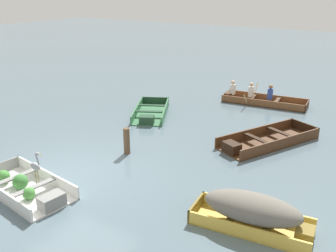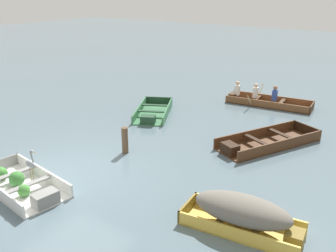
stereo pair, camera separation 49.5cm
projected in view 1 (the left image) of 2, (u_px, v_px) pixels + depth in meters
The scene contains 8 objects.
ground_plane at pixel (75, 173), 10.20m from camera, with size 80.00×80.00×0.00m, color slate.
dinghy_white_foreground at pixel (25, 187), 9.21m from camera, with size 2.84×1.60×0.42m.
skiff_green_near_moored at pixel (151, 113), 14.74m from camera, with size 2.30×2.95×0.34m.
skiff_dark_varnish_mid_moored at pixel (265, 141), 12.06m from camera, with size 2.57×3.67×0.36m.
skiff_yellow_far_moored at pixel (253, 211), 7.76m from camera, with size 2.61×1.22×0.77m.
rowboat_wooden_brown_with_crew at pixel (259, 99), 16.29m from camera, with size 3.65×2.30×0.88m.
heron_on_dinghy at pixel (36, 166), 8.68m from camera, with size 0.46×0.17×0.84m.
mooring_post at pixel (127, 141), 11.29m from camera, with size 0.19×0.19×0.82m, color brown.
Camera 1 is at (7.09, -6.25, 4.78)m, focal length 40.00 mm.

